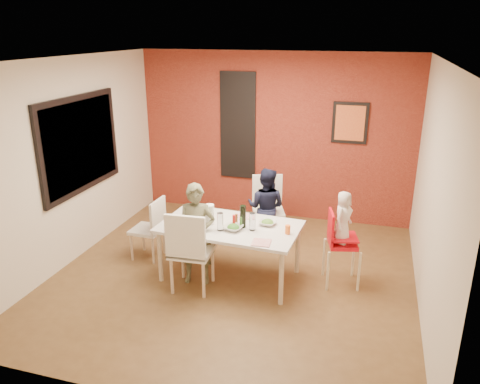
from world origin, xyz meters
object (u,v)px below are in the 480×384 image
(chair_left, at_px, (152,226))
(high_chair, at_px, (339,241))
(child_near, at_px, (197,234))
(child_far, at_px, (266,207))
(paper_towel_roll, at_px, (210,214))
(toddler, at_px, (343,217))
(wine_bottle, at_px, (243,216))
(chair_near, at_px, (189,248))
(chair_far, at_px, (268,204))
(dining_table, at_px, (230,230))

(chair_left, height_order, high_chair, high_chair)
(chair_left, xyz_separation_m, child_near, (0.82, -0.42, 0.16))
(child_far, relative_size, paper_towel_roll, 4.60)
(child_far, height_order, paper_towel_roll, child_far)
(chair_left, bearing_deg, toddler, 92.55)
(toddler, relative_size, wine_bottle, 2.30)
(chair_near, height_order, wine_bottle, chair_near)
(chair_far, relative_size, child_far, 0.83)
(chair_far, bearing_deg, chair_left, -160.79)
(chair_left, bearing_deg, chair_far, 130.24)
(chair_near, distance_m, child_near, 0.26)
(dining_table, bearing_deg, wine_bottle, -1.95)
(child_near, distance_m, child_far, 1.39)
(chair_near, xyz_separation_m, chair_far, (0.54, 1.77, -0.04))
(chair_near, distance_m, chair_far, 1.85)
(chair_near, bearing_deg, chair_far, -110.58)
(chair_far, xyz_separation_m, chair_left, (-1.37, -1.09, -0.06))
(high_chair, relative_size, toddler, 1.47)
(chair_far, distance_m, paper_towel_roll, 1.42)
(chair_left, bearing_deg, chair_near, 52.54)
(chair_far, height_order, chair_left, chair_far)
(chair_near, relative_size, high_chair, 1.09)
(high_chair, bearing_deg, paper_towel_roll, 85.20)
(dining_table, relative_size, chair_near, 1.70)
(child_near, bearing_deg, wine_bottle, 10.93)
(high_chair, height_order, wine_bottle, wine_bottle)
(chair_left, height_order, wine_bottle, wine_bottle)
(wine_bottle, bearing_deg, chair_far, 89.35)
(paper_towel_roll, bearing_deg, high_chair, 9.11)
(wine_bottle, bearing_deg, toddler, 11.54)
(chair_near, relative_size, chair_far, 1.07)
(chair_left, relative_size, wine_bottle, 3.07)
(child_near, relative_size, wine_bottle, 4.57)
(high_chair, xyz_separation_m, child_near, (-1.68, -0.45, 0.07))
(toddler, distance_m, wine_bottle, 1.20)
(chair_left, relative_size, high_chair, 0.91)
(high_chair, distance_m, toddler, 0.31)
(chair_left, height_order, child_near, child_near)
(chair_left, bearing_deg, paper_towel_roll, 78.02)
(chair_far, relative_size, high_chair, 1.02)
(chair_near, relative_size, chair_left, 1.20)
(child_far, distance_m, wine_bottle, 1.08)
(chair_left, distance_m, toddler, 2.56)
(high_chair, bearing_deg, dining_table, 85.69)
(child_far, bearing_deg, toddler, 149.15)
(child_near, height_order, child_far, child_near)
(high_chair, bearing_deg, child_far, 39.72)
(chair_far, bearing_deg, wine_bottle, -110.01)
(chair_near, relative_size, wine_bottle, 3.70)
(chair_near, height_order, child_far, child_far)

